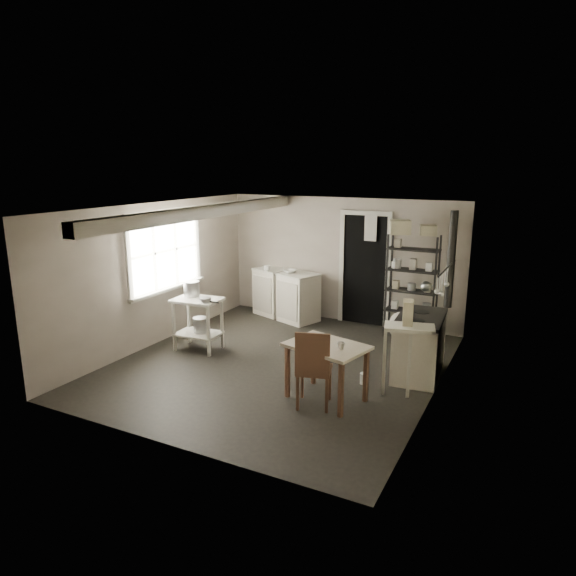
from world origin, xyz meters
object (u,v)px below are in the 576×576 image
at_px(base_cabinets, 286,294).
at_px(flour_sack, 401,326).
at_px(shelf_rack, 412,283).
at_px(chair, 314,368).
at_px(stove, 419,345).
at_px(work_table, 326,371).
at_px(stockpot, 191,290).
at_px(prep_table, 198,325).

relative_size(base_cabinets, flour_sack, 2.86).
xyz_separation_m(shelf_rack, chair, (-0.42, -3.04, -0.46)).
height_order(base_cabinets, flour_sack, base_cabinets).
height_order(shelf_rack, stove, shelf_rack).
height_order(base_cabinets, work_table, base_cabinets).
distance_m(stockpot, chair, 2.86).
distance_m(shelf_rack, stove, 1.69).
bearing_deg(base_cabinets, work_table, -35.39).
bearing_deg(chair, base_cabinets, 106.03).
relative_size(base_cabinets, work_table, 1.45).
height_order(prep_table, work_table, prep_table).
bearing_deg(chair, stove, 42.17).
distance_m(work_table, flour_sack, 2.65).
xyz_separation_m(prep_table, flour_sack, (2.76, 1.90, -0.16)).
bearing_deg(shelf_rack, prep_table, -143.93).
bearing_deg(shelf_rack, base_cabinets, 177.58).
distance_m(prep_table, work_table, 2.61).
distance_m(stove, work_table, 1.55).
relative_size(work_table, flour_sack, 1.97).
bearing_deg(base_cabinets, stove, -9.76).
bearing_deg(prep_table, stockpot, 150.74).
height_order(stockpot, stove, stockpot).
bearing_deg(prep_table, base_cabinets, 78.58).
height_order(stockpot, chair, stockpot).
bearing_deg(stockpot, base_cabinets, 73.47).
distance_m(prep_table, shelf_rack, 3.58).
relative_size(stockpot, shelf_rack, 0.15).
xyz_separation_m(shelf_rack, work_table, (-0.35, -2.83, -0.57)).
distance_m(base_cabinets, shelf_rack, 2.47).
relative_size(shelf_rack, chair, 1.77).
bearing_deg(flour_sack, base_cabinets, 172.86).
bearing_deg(flour_sack, prep_table, -145.46).
bearing_deg(stockpot, flour_sack, 31.50).
distance_m(base_cabinets, chair, 3.72).
xyz_separation_m(shelf_rack, stove, (0.51, -1.53, -0.51)).
distance_m(shelf_rack, chair, 3.11).
bearing_deg(work_table, stockpot, 162.74).
height_order(prep_table, stove, stove).
height_order(prep_table, stockpot, stockpot).
distance_m(prep_table, base_cabinets, 2.23).
distance_m(stove, flour_sack, 1.48).
distance_m(chair, flour_sack, 2.88).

